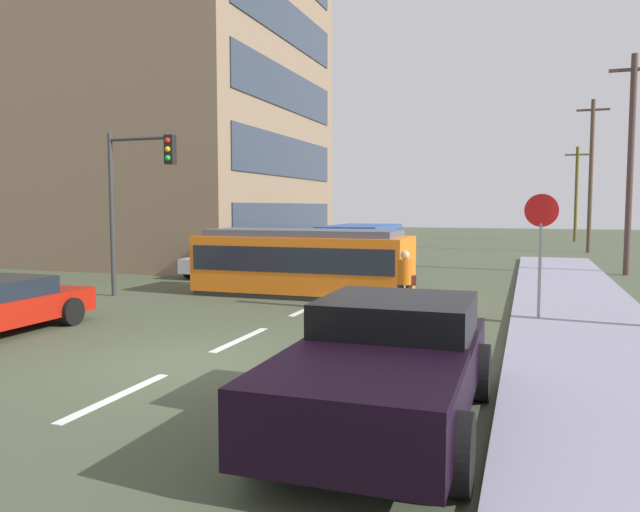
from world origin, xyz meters
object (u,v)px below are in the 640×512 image
city_bus (361,245)px  pickup_truck_parked (389,364)px  streetcar_tram (304,261)px  utility_pole_far (591,173)px  parked_sedan_mid (226,260)px  utility_pole_mid (631,161)px  stop_sign (541,230)px  pedestrian_crossing (405,280)px  utility_pole_distant (576,192)px  parked_sedan_far (289,249)px  traffic_light_mast (136,183)px

city_bus → pickup_truck_parked: (5.18, -17.94, -0.30)m
streetcar_tram → utility_pole_far: size_ratio=0.73×
parked_sedan_mid → utility_pole_mid: utility_pole_mid is taller
streetcar_tram → utility_pole_mid: bearing=41.9°
city_bus → streetcar_tram: bearing=-88.3°
stop_sign → pedestrian_crossing: bearing=-171.1°
streetcar_tram → utility_pole_distant: 35.29m
parked_sedan_mid → utility_pole_far: size_ratio=0.46×
pickup_truck_parked → parked_sedan_far: (-9.68, 21.05, -0.17)m
streetcar_tram → utility_pole_mid: utility_pole_mid is taller
city_bus → parked_sedan_mid: 5.83m
pickup_truck_parked → stop_sign: 8.13m
pedestrian_crossing → utility_pole_far: (6.17, 24.82, 3.71)m
utility_pole_mid → utility_pole_distant: bearing=90.7°
utility_pole_far → utility_pole_distant: 12.00m
parked_sedan_mid → traffic_light_mast: 6.67m
stop_sign → utility_pole_distant: (3.14, 36.31, 1.63)m
pickup_truck_parked → parked_sedan_mid: bearing=124.2°
pedestrian_crossing → parked_sedan_far: pedestrian_crossing is taller
parked_sedan_far → utility_pole_far: 18.80m
stop_sign → utility_pole_mid: bearing=73.7°
traffic_light_mast → streetcar_tram: bearing=24.7°
utility_pole_mid → parked_sedan_far: bearing=174.4°
utility_pole_far → parked_sedan_far: bearing=-142.9°
traffic_light_mast → utility_pole_far: (14.46, 23.86, 1.23)m
traffic_light_mast → parked_sedan_mid: bearing=92.1°
streetcar_tram → stop_sign: size_ratio=2.26×
streetcar_tram → traffic_light_mast: (-4.54, -2.09, 2.37)m
utility_pole_far → utility_pole_distant: utility_pole_far is taller
parked_sedan_mid → utility_pole_far: utility_pole_far is taller
parked_sedan_far → utility_pole_mid: utility_pole_mid is taller
pedestrian_crossing → utility_pole_mid: size_ratio=0.19×
pickup_truck_parked → utility_pole_distant: size_ratio=0.69×
city_bus → utility_pole_distant: bearing=68.7°
pickup_truck_parked → utility_pole_mid: size_ratio=0.58×
parked_sedan_far → stop_sign: 17.65m
city_bus → traffic_light_mast: (-4.32, -9.67, 2.32)m
streetcar_tram → stop_sign: bearing=-20.7°
pedestrian_crossing → pickup_truck_parked: size_ratio=0.33×
parked_sedan_far → stop_sign: stop_sign is taller
traffic_light_mast → utility_pole_mid: bearing=37.4°
city_bus → parked_sedan_far: size_ratio=1.15×
stop_sign → pickup_truck_parked: bearing=-103.4°
pedestrian_crossing → utility_pole_distant: (6.21, 36.79, 2.88)m
parked_sedan_far → stop_sign: (11.54, -13.26, 1.57)m
streetcar_tram → pickup_truck_parked: size_ratio=1.30×
utility_pole_mid → utility_pole_far: 12.56m
pedestrian_crossing → parked_sedan_mid: size_ratio=0.41×
city_bus → utility_pole_far: bearing=54.4°
streetcar_tram → pedestrian_crossing: (3.75, -3.05, -0.10)m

